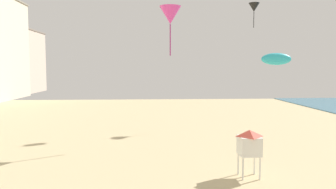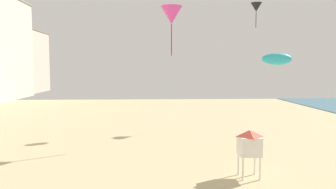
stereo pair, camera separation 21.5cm
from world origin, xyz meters
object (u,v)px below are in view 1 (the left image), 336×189
lifeguard_stand (249,143)px  kite_magenta_delta (170,15)px  kite_black_delta (254,7)px  kite_cyan_parafoil (276,59)px

lifeguard_stand → kite_magenta_delta: (-3.59, 9.45, 8.10)m
lifeguard_stand → kite_magenta_delta: bearing=122.5°
kite_black_delta → kite_magenta_delta: bearing=-137.1°
kite_magenta_delta → lifeguard_stand: bearing=-69.2°
lifeguard_stand → kite_magenta_delta: size_ratio=0.66×
kite_magenta_delta → kite_cyan_parafoil: bearing=-54.0°
kite_black_delta → lifeguard_stand: bearing=-107.9°
kite_cyan_parafoil → kite_magenta_delta: size_ratio=0.46×
lifeguard_stand → kite_black_delta: 21.86m
kite_cyan_parafoil → kite_magenta_delta: bearing=126.0°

